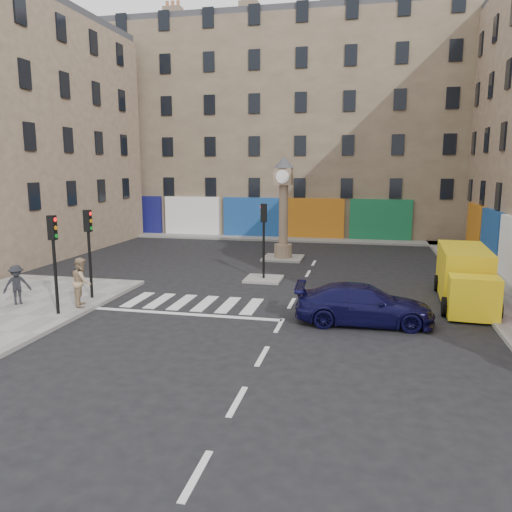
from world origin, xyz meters
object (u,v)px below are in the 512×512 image
(pedestrian_tan, at_px, (82,282))
(traffic_light_left_near, at_px, (54,249))
(traffic_light_left_far, at_px, (89,240))
(yellow_van, at_px, (465,276))
(clock_pillar, at_px, (284,201))
(pedestrian_dark, at_px, (17,285))
(traffic_light_island, at_px, (264,229))
(navy_sedan, at_px, (364,304))

(pedestrian_tan, bearing_deg, traffic_light_left_near, 139.61)
(traffic_light_left_far, bearing_deg, pedestrian_tan, -75.73)
(yellow_van, bearing_deg, traffic_light_left_far, -164.78)
(clock_pillar, xyz_separation_m, pedestrian_tan, (-6.00, -12.57, -2.43))
(traffic_light_left_far, xyz_separation_m, pedestrian_dark, (-2.33, -1.59, -1.67))
(traffic_light_island, height_order, pedestrian_dark, traffic_light_island)
(clock_pillar, height_order, yellow_van, clock_pillar)
(navy_sedan, height_order, pedestrian_dark, pedestrian_dark)
(traffic_light_left_near, xyz_separation_m, traffic_light_island, (6.30, 7.80, -0.03))
(pedestrian_tan, bearing_deg, navy_sedan, -114.08)
(traffic_light_island, height_order, pedestrian_tan, traffic_light_island)
(traffic_light_island, distance_m, clock_pillar, 6.07)
(clock_pillar, bearing_deg, traffic_light_left_far, -118.94)
(clock_pillar, relative_size, navy_sedan, 1.24)
(traffic_light_left_near, xyz_separation_m, traffic_light_left_far, (0.00, 2.40, 0.00))
(traffic_light_left_near, relative_size, traffic_light_left_far, 1.00)
(traffic_light_left_far, relative_size, pedestrian_tan, 1.91)
(traffic_light_island, height_order, yellow_van, traffic_light_island)
(traffic_light_island, distance_m, pedestrian_tan, 9.03)
(pedestrian_dark, bearing_deg, traffic_light_left_far, -11.92)
(navy_sedan, bearing_deg, traffic_light_island, 35.55)
(yellow_van, relative_size, pedestrian_tan, 3.20)
(traffic_light_left_near, distance_m, traffic_light_island, 10.03)
(traffic_light_left_near, height_order, navy_sedan, traffic_light_left_near)
(clock_pillar, height_order, navy_sedan, clock_pillar)
(yellow_van, bearing_deg, traffic_light_island, 169.60)
(yellow_van, relative_size, pedestrian_dark, 3.88)
(traffic_light_left_near, bearing_deg, navy_sedan, 8.61)
(yellow_van, height_order, pedestrian_tan, yellow_van)
(navy_sedan, bearing_deg, yellow_van, -49.76)
(traffic_light_left_near, distance_m, yellow_van, 16.35)
(traffic_light_island, bearing_deg, pedestrian_tan, -132.36)
(traffic_light_left_far, relative_size, yellow_van, 0.60)
(traffic_light_left_near, bearing_deg, traffic_light_left_far, 90.00)
(pedestrian_dark, bearing_deg, navy_sedan, -42.37)
(clock_pillar, bearing_deg, traffic_light_island, -90.00)
(yellow_van, bearing_deg, pedestrian_tan, -160.32)
(clock_pillar, bearing_deg, navy_sedan, -67.88)
(traffic_light_island, xyz_separation_m, clock_pillar, (0.00, 6.00, 0.96))
(traffic_light_left_far, relative_size, clock_pillar, 0.61)
(traffic_light_left_near, height_order, pedestrian_dark, traffic_light_left_near)
(traffic_light_left_far, bearing_deg, navy_sedan, -3.58)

